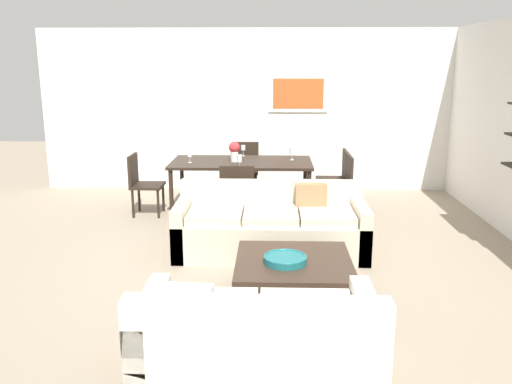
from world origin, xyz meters
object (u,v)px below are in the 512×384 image
at_px(dining_chair_right_near, 341,182).
at_px(dining_chair_right_far, 337,175).
at_px(coffee_table, 293,279).
at_px(dining_chair_head, 245,166).
at_px(wine_glass_foot, 240,159).
at_px(dining_table, 242,165).
at_px(dining_chair_left_near, 141,180).
at_px(decorative_bowl, 285,259).
at_px(sofa_beige, 271,228).
at_px(loveseat_white, 257,344).
at_px(wine_glass_head, 243,148).
at_px(wine_glass_left_near, 190,154).
at_px(centerpiece_vase, 234,150).
at_px(wine_glass_right_far, 292,151).
at_px(dining_chair_foot, 238,193).

relative_size(dining_chair_right_near, dining_chair_right_far, 1.00).
distance_m(coffee_table, dining_chair_right_far, 3.33).
xyz_separation_m(dining_chair_head, wine_glass_foot, (-0.00, -1.37, 0.36)).
xyz_separation_m(dining_table, dining_chair_left_near, (-1.43, -0.23, -0.18)).
bearing_deg(dining_chair_right_far, dining_chair_head, 154.20).
distance_m(decorative_bowl, dining_chair_right_near, 2.97).
distance_m(sofa_beige, dining_chair_head, 2.71).
distance_m(loveseat_white, wine_glass_foot, 3.97).
relative_size(coffee_table, wine_glass_head, 6.47).
height_order(dining_chair_head, wine_glass_foot, wine_glass_foot).
height_order(dining_chair_right_far, wine_glass_left_near, wine_glass_left_near).
xyz_separation_m(sofa_beige, centerpiece_vase, (-0.54, 1.71, 0.63)).
relative_size(dining_table, wine_glass_right_far, 11.56).
distance_m(sofa_beige, decorative_bowl, 1.34).
bearing_deg(wine_glass_right_far, dining_chair_right_far, 8.58).
height_order(dining_chair_foot, dining_chair_head, same).
distance_m(loveseat_white, decorative_bowl, 1.32).
bearing_deg(sofa_beige, dining_chair_head, 99.44).
bearing_deg(dining_table, coffee_table, -77.69).
height_order(decorative_bowl, dining_chair_right_near, dining_chair_right_near).
distance_m(dining_chair_right_far, wine_glass_left_near, 2.22).
height_order(dining_chair_foot, centerpiece_vase, centerpiece_vase).
bearing_deg(coffee_table, sofa_beige, 99.54).
bearing_deg(decorative_bowl, sofa_beige, 95.55).
bearing_deg(coffee_table, wine_glass_head, 100.73).
xyz_separation_m(loveseat_white, dining_chair_left_near, (-1.78, 4.13, 0.21)).
distance_m(loveseat_white, dining_chair_head, 5.30).
relative_size(coffee_table, wine_glass_foot, 6.21).
height_order(decorative_bowl, dining_chair_foot, dining_chair_foot).
height_order(dining_chair_head, dining_chair_right_far, same).
bearing_deg(dining_chair_right_near, coffee_table, -105.64).
height_order(dining_chair_foot, wine_glass_left_near, wine_glass_left_near).
relative_size(decorative_bowl, dining_table, 0.19).
relative_size(sofa_beige, decorative_bowl, 5.50).
bearing_deg(dining_table, wine_glass_foot, -90.00).
bearing_deg(dining_chair_head, dining_chair_left_near, -141.08).
xyz_separation_m(dining_chair_left_near, wine_glass_head, (1.43, 0.68, 0.36)).
distance_m(sofa_beige, dining_chair_left_near, 2.41).
relative_size(dining_chair_right_near, wine_glass_foot, 5.12).
bearing_deg(dining_chair_left_near, decorative_bowl, -54.87).
bearing_deg(sofa_beige, centerpiece_vase, 107.61).
xyz_separation_m(dining_table, wine_glass_head, (0.00, 0.45, 0.18)).
bearing_deg(wine_glass_left_near, sofa_beige, -53.86).
distance_m(dining_chair_right_near, wine_glass_head, 1.62).
xyz_separation_m(dining_table, wine_glass_foot, (-0.00, -0.45, 0.18)).
distance_m(dining_chair_right_far, wine_glass_right_far, 0.79).
bearing_deg(dining_chair_foot, loveseat_white, -84.18).
relative_size(decorative_bowl, wine_glass_foot, 2.29).
relative_size(dining_table, centerpiece_vase, 7.01).
xyz_separation_m(dining_table, wine_glass_left_near, (-0.74, -0.13, 0.18)).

